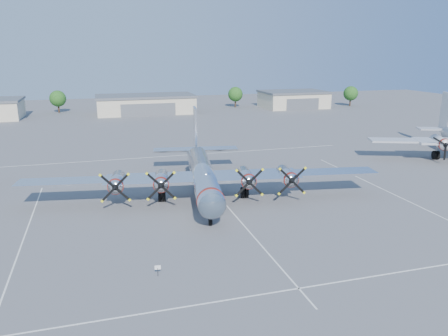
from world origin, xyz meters
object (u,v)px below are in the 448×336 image
object	(u,v)px
tree_far_east	(351,93)
info_placard	(158,269)
tree_east	(235,94)
main_bomber_b29	(203,195)
hangar_center	(146,104)
tree_west	(58,99)
hangar_east	(293,99)

from	to	relation	value
tree_far_east	info_placard	bearing A→B (deg)	-128.92
tree_east	main_bomber_b29	distance (m)	91.32
hangar_center	tree_east	distance (m)	30.64
info_placard	tree_far_east	bearing A→B (deg)	56.62
tree_west	info_placard	xyz separation A→B (m)	(14.72, -106.96, -3.54)
tree_far_east	hangar_east	bearing A→B (deg)	174.39
tree_far_east	info_placard	xyz separation A→B (m)	(-78.28, -96.96, -3.54)
hangar_east	main_bomber_b29	distance (m)	93.82
hangar_east	tree_west	distance (m)	73.46
hangar_center	main_bomber_b29	xyz separation A→B (m)	(-1.81, -79.46, -2.71)
tree_west	main_bomber_b29	distance (m)	90.62
tree_west	tree_east	size ratio (longest dim) A/B	1.00
hangar_center	tree_far_east	size ratio (longest dim) A/B	4.31
tree_west	tree_far_east	world-z (taller)	same
hangar_east	info_placard	size ratio (longest dim) A/B	21.38
hangar_center	main_bomber_b29	distance (m)	79.53
tree_east	main_bomber_b29	size ratio (longest dim) A/B	0.15
main_bomber_b29	hangar_center	bearing A→B (deg)	97.61
info_placard	tree_west	bearing A→B (deg)	103.37
hangar_center	tree_west	distance (m)	26.30
hangar_center	info_placard	bearing A→B (deg)	-95.93
hangar_east	tree_far_east	world-z (taller)	tree_far_east
tree_west	main_bomber_b29	world-z (taller)	tree_west
hangar_east	tree_far_east	size ratio (longest dim) A/B	3.10
hangar_east	tree_far_east	xyz separation A→B (m)	(20.00, -1.96, 1.51)
tree_east	hangar_center	bearing A→B (deg)	-168.62
tree_far_east	main_bomber_b29	distance (m)	104.39
main_bomber_b29	hangar_east	bearing A→B (deg)	66.83
tree_east	info_placard	size ratio (longest dim) A/B	6.89
tree_far_east	tree_west	bearing A→B (deg)	173.86
hangar_east	tree_west	world-z (taller)	tree_west
hangar_center	info_placard	distance (m)	99.47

